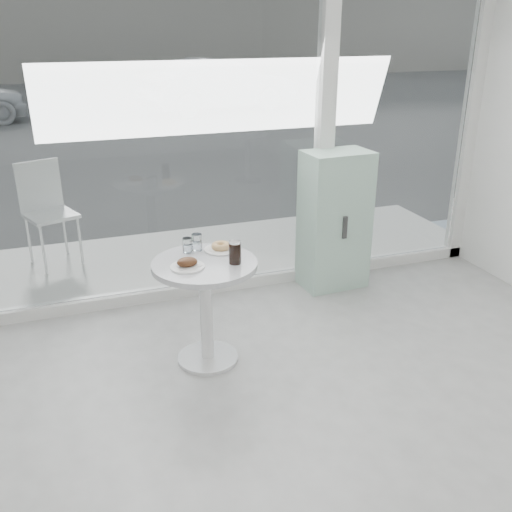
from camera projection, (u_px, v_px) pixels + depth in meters
name	position (u px, v px, depth m)	size (l,w,h in m)	color
storefront	(234.00, 97.00, 4.63)	(5.00, 0.14, 3.00)	silver
main_table	(205.00, 291.00, 3.94)	(0.72, 0.72, 0.77)	silver
patio_deck	(207.00, 255.00, 5.95)	(5.60, 1.60, 0.05)	silver
street	(99.00, 107.00, 16.60)	(40.00, 24.00, 0.00)	#363636
mint_cabinet	(334.00, 220.00, 5.12)	(0.60, 0.42, 1.25)	#95BEAA
patio_chair	(47.00, 206.00, 5.53)	(0.56, 0.56, 1.00)	silver
car_silver	(219.00, 85.00, 15.45)	(1.48, 4.23, 1.39)	#9EA0A5
plate_fritter	(188.00, 264.00, 3.76)	(0.23, 0.23, 0.07)	white
plate_donut	(221.00, 247.00, 4.04)	(0.24, 0.24, 0.06)	white
water_tumbler_a	(187.00, 246.00, 4.00)	(0.07, 0.07, 0.11)	white
water_tumbler_b	(197.00, 243.00, 4.03)	(0.07, 0.07, 0.12)	white
cola_glass	(235.00, 253.00, 3.80)	(0.08, 0.08, 0.16)	white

